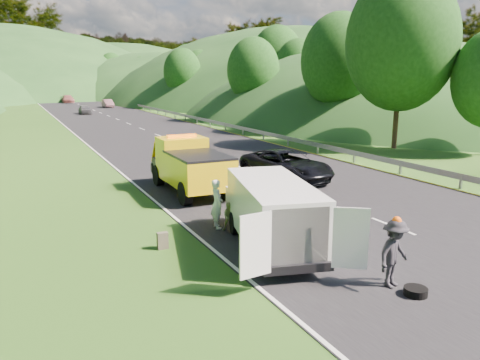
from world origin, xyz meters
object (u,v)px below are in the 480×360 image
tow_truck (190,166)px  spare_tire (415,296)px  white_van (272,211)px  child (230,231)px  woman (217,228)px  passing_suv (286,180)px  worker (392,287)px  suitcase (163,241)px

tow_truck → spare_tire: size_ratio=10.36×
white_van → spare_tire: white_van is taller
child → spare_tire: 7.01m
woman → passing_suv: size_ratio=0.32×
woman → passing_suv: (6.57, 5.84, 0.00)m
white_van → passing_suv: (5.80, 8.47, -1.26)m
tow_truck → woman: size_ratio=3.43×
white_van → child: (-0.50, 2.13, -1.26)m
white_van → worker: (1.42, -3.91, -1.26)m
spare_tire → suitcase: bearing=128.3°
spare_tire → passing_suv: size_ratio=0.11×
woman → worker: bearing=-155.0°
tow_truck → woman: 5.81m
woman → passing_suv: 8.79m
white_van → suitcase: 3.64m
white_van → spare_tire: size_ratio=11.28×
woman → suitcase: (-2.41, -1.16, 0.28)m
white_van → passing_suv: 10.35m
white_van → suitcase: white_van is taller
woman → suitcase: woman is taller
child → passing_suv: bearing=69.7°
worker → spare_tire: (0.17, -0.65, 0.00)m
tow_truck → passing_suv: bearing=3.7°
tow_truck → child: tow_truck is taller
tow_truck → spare_tire: tow_truck is taller
worker → passing_suv: 13.13m
tow_truck → spare_tire: (1.34, -12.75, -1.29)m
child → worker: (1.92, -6.04, 0.00)m
white_van → spare_tire: (1.59, -4.56, -1.26)m
tow_truck → spare_tire: bearing=-83.2°
woman → white_van: bearing=-157.3°
tow_truck → woman: (-1.02, -5.57, -1.29)m
child → white_van: bearing=-52.4°
tow_truck → passing_suv: tow_truck is taller
worker → spare_tire: size_ratio=3.08×
spare_tire → white_van: bearing=109.2°
white_van → suitcase: size_ratio=12.17×
child → worker: size_ratio=0.56×
child → spare_tire: child is taller
tow_truck → child: 6.25m
woman → spare_tire: bearing=-155.4°
worker → spare_tire: worker is taller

